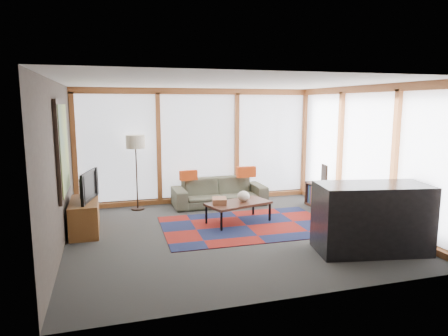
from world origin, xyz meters
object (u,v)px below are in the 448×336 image
object	(u,v)px
tv_console	(85,216)
television	(84,186)
floor_lamp	(137,173)
bookshelf	(338,203)
bar_counter	(372,218)
sofa	(219,192)
coffee_table	(238,212)

from	to	relation	value
tv_console	television	xyz separation A→B (m)	(0.02, 0.02, 0.55)
floor_lamp	tv_console	distance (m)	1.74
television	bookshelf	bearing A→B (deg)	-79.96
bookshelf	bar_counter	size ratio (longest dim) A/B	1.26
sofa	tv_console	world-z (taller)	sofa
bar_counter	floor_lamp	bearing A→B (deg)	143.49
sofa	coffee_table	distance (m)	1.41
sofa	bar_counter	size ratio (longest dim) A/B	1.24
coffee_table	tv_console	bearing A→B (deg)	175.15
floor_lamp	tv_console	xyz separation A→B (m)	(-1.02, -1.31, -0.52)
bar_counter	television	bearing A→B (deg)	163.02
floor_lamp	bar_counter	xyz separation A→B (m)	(3.25, -3.54, -0.28)
floor_lamp	bookshelf	bearing A→B (deg)	-22.94
coffee_table	bar_counter	xyz separation A→B (m)	(1.48, -2.00, 0.33)
sofa	bar_counter	xyz separation A→B (m)	(1.46, -3.41, 0.23)
coffee_table	tv_console	size ratio (longest dim) A/B	1.05
coffee_table	bar_counter	world-z (taller)	bar_counter
floor_lamp	coffee_table	size ratio (longest dim) A/B	1.34
sofa	floor_lamp	world-z (taller)	floor_lamp
bookshelf	television	bearing A→B (deg)	175.92
bar_counter	tv_console	bearing A→B (deg)	163.32
coffee_table	television	world-z (taller)	television
tv_console	bar_counter	world-z (taller)	bar_counter
television	bar_counter	bearing A→B (deg)	-103.80
coffee_table	television	xyz separation A→B (m)	(-2.77, 0.25, 0.64)
floor_lamp	bookshelf	size ratio (longest dim) A/B	0.77
sofa	coffee_table	size ratio (longest dim) A/B	1.72
floor_lamp	coffee_table	distance (m)	2.43
sofa	bar_counter	world-z (taller)	bar_counter
bar_counter	sofa	bearing A→B (deg)	124.12
tv_console	bookshelf	bearing A→B (deg)	-3.86
floor_lamp	bookshelf	world-z (taller)	floor_lamp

